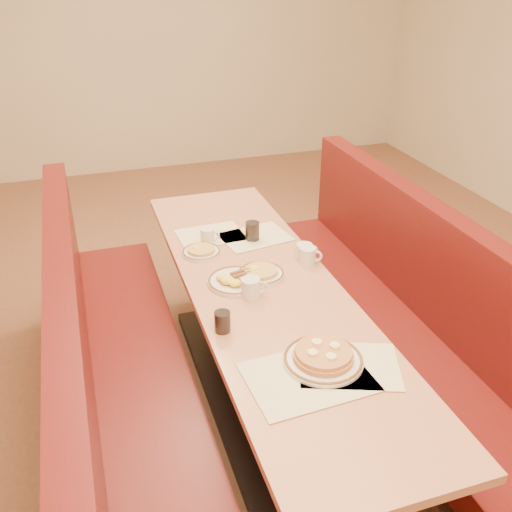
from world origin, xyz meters
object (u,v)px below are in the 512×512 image
object	(u,v)px
coffee_mug_b	(251,287)
soda_tumbler_mid	(252,231)
eggs_plate	(235,280)
coffee_mug_c	(305,252)
booth_left	(117,385)
coffee_mug_a	(308,255)
booth_right	(394,328)
pancake_plate	(323,358)
diner_table	(265,352)
coffee_mug_d	(208,235)
soda_tumbler_near	(222,322)

from	to	relation	value
coffee_mug_b	soda_tumbler_mid	distance (m)	0.58
eggs_plate	soda_tumbler_mid	size ratio (longest dim) A/B	2.56
eggs_plate	coffee_mug_b	size ratio (longest dim) A/B	2.21
eggs_plate	coffee_mug_c	size ratio (longest dim) A/B	2.33
booth_left	coffee_mug_a	size ratio (longest dim) A/B	21.88
soda_tumbler_mid	booth_right	bearing A→B (deg)	-38.49
booth_left	eggs_plate	bearing A→B (deg)	8.40
pancake_plate	coffee_mug_a	size ratio (longest dim) A/B	2.73
booth_right	booth_left	bearing A→B (deg)	180.00
pancake_plate	coffee_mug_b	xyz separation A→B (m)	(-0.12, 0.54, 0.02)
diner_table	coffee_mug_a	xyz separation A→B (m)	(0.28, 0.16, 0.42)
booth_left	coffee_mug_d	world-z (taller)	booth_left
booth_left	coffee_mug_a	world-z (taller)	booth_left
eggs_plate	diner_table	bearing A→B (deg)	-36.45
booth_left	pancake_plate	size ratio (longest dim) A/B	8.02
diner_table	booth_right	bearing A→B (deg)	0.00
soda_tumbler_mid	diner_table	bearing A→B (deg)	-100.92
soda_tumbler_mid	coffee_mug_b	bearing A→B (deg)	-108.24
coffee_mug_a	soda_tumbler_mid	size ratio (longest dim) A/B	1.08
soda_tumbler_mid	eggs_plate	bearing A→B (deg)	-117.88
booth_right	coffee_mug_a	bearing A→B (deg)	159.92
booth_right	coffee_mug_b	xyz separation A→B (m)	(-0.82, -0.04, 0.44)
coffee_mug_d	booth_right	bearing A→B (deg)	-13.33
coffee_mug_b	coffee_mug_c	distance (m)	0.45
coffee_mug_c	coffee_mug_d	bearing A→B (deg)	141.01
coffee_mug_b	eggs_plate	bearing A→B (deg)	119.04
booth_right	coffee_mug_a	xyz separation A→B (m)	(-0.45, 0.16, 0.43)
soda_tumbler_near	soda_tumbler_mid	bearing A→B (deg)	63.82
eggs_plate	booth_left	bearing A→B (deg)	-171.60
eggs_plate	coffee_mug_a	world-z (taller)	coffee_mug_a
coffee_mug_a	coffee_mug_b	bearing A→B (deg)	-126.21
soda_tumbler_near	eggs_plate	bearing A→B (deg)	65.89
eggs_plate	coffee_mug_d	distance (m)	0.47
coffee_mug_a	soda_tumbler_near	bearing A→B (deg)	-118.72
coffee_mug_b	soda_tumbler_near	world-z (taller)	same
diner_table	booth_left	world-z (taller)	booth_left
diner_table	coffee_mug_c	bearing A→B (deg)	36.15
booth_left	eggs_plate	size ratio (longest dim) A/B	9.23
eggs_plate	soda_tumbler_near	size ratio (longest dim) A/B	2.92
booth_right	eggs_plate	xyz separation A→B (m)	(-0.85, 0.09, 0.40)
pancake_plate	soda_tumbler_mid	world-z (taller)	soda_tumbler_mid
booth_left	coffee_mug_a	bearing A→B (deg)	9.18
booth_right	soda_tumbler_near	bearing A→B (deg)	-165.44
soda_tumbler_near	coffee_mug_a	bearing A→B (deg)	37.17
diner_table	soda_tumbler_mid	distance (m)	0.67
coffee_mug_a	soda_tumbler_mid	world-z (taller)	soda_tumbler_mid
diner_table	soda_tumbler_mid	world-z (taller)	soda_tumbler_mid
booth_right	eggs_plate	world-z (taller)	booth_right
diner_table	eggs_plate	xyz separation A→B (m)	(-0.12, 0.09, 0.39)
coffee_mug_b	booth_left	bearing A→B (deg)	-170.73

